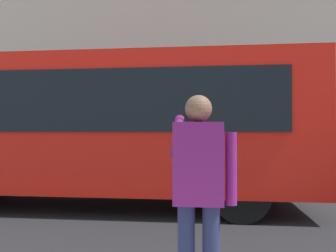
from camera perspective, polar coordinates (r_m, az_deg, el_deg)
ground_plane at (r=7.45m, az=3.29°, el=-12.94°), size 60.00×60.00×0.00m
building_facade_far at (r=14.76m, az=4.87°, el=16.60°), size 28.00×1.55×12.00m
red_bus at (r=7.52m, az=-12.52°, el=0.11°), size 9.05×2.54×3.08m
pedestrian_photographer at (r=2.85m, az=5.12°, el=-9.26°), size 0.53×0.52×1.70m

